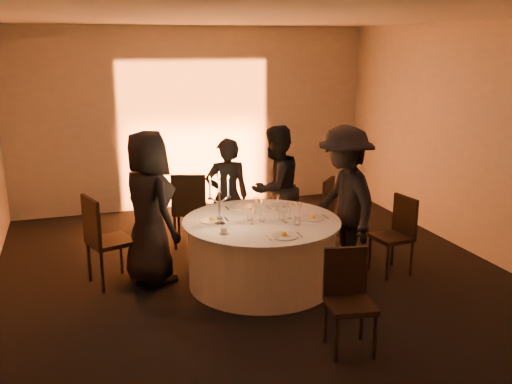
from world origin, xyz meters
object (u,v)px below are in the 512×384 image
object	(u,v)px
chair_back_left	(190,206)
guest_left	(149,208)
guest_back_left	(227,197)
coffee_cup	(224,231)
candelabra	(220,206)
banquet_table	(261,252)
chair_right	(397,230)
guest_right	(344,201)
chair_left	(103,235)
guest_back_right	(275,188)
chair_back_right	(320,207)
chair_front	(348,294)

from	to	relation	value
chair_back_left	guest_left	distance (m)	1.23
guest_back_left	coffee_cup	size ratio (longest dim) A/B	14.14
candelabra	guest_back_left	bearing A→B (deg)	70.61
banquet_table	chair_right	distance (m)	1.68
chair_right	coffee_cup	bearing A→B (deg)	-93.38
guest_left	guest_right	world-z (taller)	guest_right
banquet_table	chair_left	distance (m)	1.82
banquet_table	coffee_cup	xyz separation A→B (m)	(-0.53, -0.32, 0.42)
guest_right	coffee_cup	distance (m)	1.59
chair_right	guest_back_right	world-z (taller)	guest_back_right
guest_back_left	candelabra	size ratio (longest dim) A/B	2.55
guest_back_left	coffee_cup	world-z (taller)	guest_back_left
chair_left	chair_back_left	size ratio (longest dim) A/B	1.02
banquet_table	chair_back_right	bearing A→B (deg)	40.24
chair_back_right	guest_right	world-z (taller)	guest_right
coffee_cup	guest_back_left	bearing A→B (deg)	73.24
chair_left	coffee_cup	size ratio (longest dim) A/B	9.67
chair_left	guest_left	world-z (taller)	guest_left
guest_left	guest_back_right	bearing A→B (deg)	-91.93
coffee_cup	chair_front	bearing A→B (deg)	-57.51
chair_back_right	chair_back_left	bearing A→B (deg)	-60.91
banquet_table	candelabra	world-z (taller)	candelabra
guest_back_left	guest_back_right	distance (m)	0.68
guest_left	guest_back_right	distance (m)	1.87
banquet_table	guest_left	world-z (taller)	guest_left
chair_back_left	guest_back_left	world-z (taller)	guest_back_left
chair_left	chair_back_left	bearing A→B (deg)	-70.67
banquet_table	candelabra	distance (m)	0.78
chair_back_left	guest_right	bearing A→B (deg)	155.16
guest_left	guest_right	bearing A→B (deg)	-123.23
chair_front	guest_left	bearing A→B (deg)	135.07
chair_right	guest_left	world-z (taller)	guest_left
coffee_cup	candelabra	size ratio (longest dim) A/B	0.18
chair_left	chair_right	xyz separation A→B (m)	(3.40, -0.70, -0.07)
candelabra	chair_back_left	bearing A→B (deg)	91.39
chair_back_left	chair_back_right	world-z (taller)	chair_back_left
chair_front	candelabra	size ratio (longest dim) A/B	1.52
guest_back_left	guest_right	bearing A→B (deg)	142.47
guest_back_left	guest_back_right	size ratio (longest dim) A/B	0.93
guest_back_right	chair_left	bearing A→B (deg)	-13.70
guest_left	candelabra	size ratio (longest dim) A/B	2.92
chair_back_right	guest_back_left	xyz separation A→B (m)	(-1.31, 0.05, 0.25)
chair_back_left	chair_back_right	bearing A→B (deg)	-175.77
chair_back_right	guest_back_right	world-z (taller)	guest_back_right
chair_back_left	guest_right	distance (m)	2.16
guest_back_right	candelabra	size ratio (longest dim) A/B	2.75
chair_left	guest_right	size ratio (longest dim) A/B	0.59
guest_back_left	candelabra	xyz separation A→B (m)	(-0.39, -1.10, 0.21)
chair_back_right	coffee_cup	bearing A→B (deg)	-9.20
chair_back_left	guest_back_left	bearing A→B (deg)	156.16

